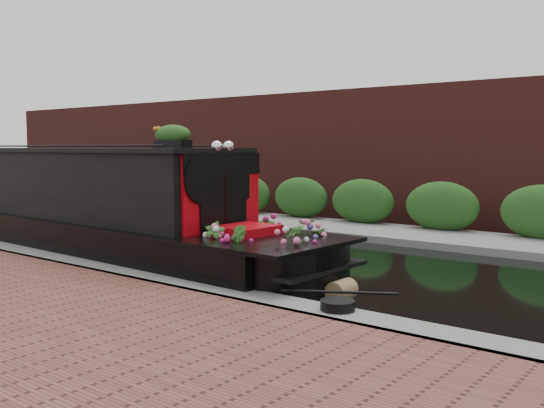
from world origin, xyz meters
The scene contains 8 objects.
ground centered at (0.00, 0.00, 0.00)m, with size 80.00×80.00×0.00m, color black.
near_bank_coping centered at (0.00, -3.30, 0.00)m, with size 40.00×0.60×0.50m, color slate.
far_bank_path centered at (0.00, 4.20, 0.00)m, with size 40.00×2.40×0.34m, color slate.
far_hedge centered at (0.00, 5.10, 0.00)m, with size 40.00×1.10×2.80m, color #214C19.
far_brick_wall centered at (0.00, 7.20, 0.00)m, with size 40.00×1.00×8.00m, color #56211D.
narrowboat centered at (-2.96, -1.98, 0.85)m, with size 12.23×2.51×2.85m.
rope_fender centered at (3.55, -1.98, 0.16)m, with size 0.31×0.31×0.42m, color olive.
coiled_mooring_rope centered at (4.25, -3.20, 0.31)m, with size 0.43×0.43×0.12m, color black.
Camera 1 is at (8.09, -9.36, 2.22)m, focal length 40.00 mm.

